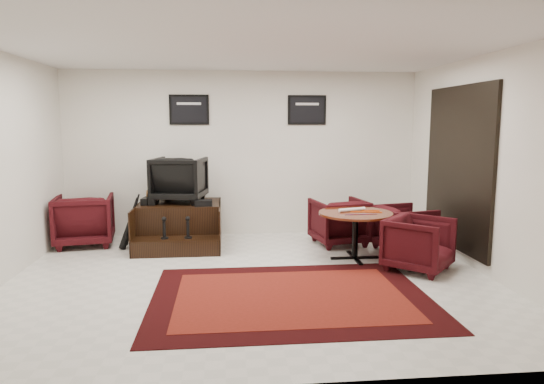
{
  "coord_description": "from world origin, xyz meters",
  "views": [
    {
      "loc": [
        -0.32,
        -5.84,
        1.94
      ],
      "look_at": [
        0.34,
        0.9,
        0.96
      ],
      "focal_mm": 32.0,
      "sensor_mm": 36.0,
      "label": 1
    }
  ],
  "objects_px": {
    "meeting_table": "(356,218)",
    "table_chair_window": "(404,226)",
    "shine_chair": "(179,177)",
    "armchair_side": "(84,217)",
    "table_chair_corner": "(419,241)",
    "shine_podium": "(180,226)",
    "table_chair_back": "(339,219)"
  },
  "relations": [
    {
      "from": "shine_podium",
      "to": "table_chair_corner",
      "type": "distance_m",
      "value": 3.67
    },
    {
      "from": "shine_chair",
      "to": "table_chair_window",
      "type": "bearing_deg",
      "value": 176.2
    },
    {
      "from": "table_chair_back",
      "to": "table_chair_corner",
      "type": "height_order",
      "value": "table_chair_back"
    },
    {
      "from": "shine_podium",
      "to": "meeting_table",
      "type": "distance_m",
      "value": 2.79
    },
    {
      "from": "shine_chair",
      "to": "meeting_table",
      "type": "relative_size",
      "value": 0.78
    },
    {
      "from": "armchair_side",
      "to": "table_chair_back",
      "type": "distance_m",
      "value": 4.05
    },
    {
      "from": "shine_chair",
      "to": "meeting_table",
      "type": "xyz_separation_m",
      "value": [
        2.56,
        -1.21,
        -0.48
      ]
    },
    {
      "from": "meeting_table",
      "to": "table_chair_back",
      "type": "relative_size",
      "value": 1.28
    },
    {
      "from": "meeting_table",
      "to": "table_chair_back",
      "type": "distance_m",
      "value": 0.89
    },
    {
      "from": "meeting_table",
      "to": "shine_chair",
      "type": "bearing_deg",
      "value": 154.67
    },
    {
      "from": "shine_chair",
      "to": "table_chair_back",
      "type": "distance_m",
      "value": 2.64
    },
    {
      "from": "table_chair_window",
      "to": "table_chair_corner",
      "type": "height_order",
      "value": "table_chair_corner"
    },
    {
      "from": "shine_chair",
      "to": "table_chair_corner",
      "type": "xyz_separation_m",
      "value": [
        3.26,
        -1.82,
        -0.68
      ]
    },
    {
      "from": "meeting_table",
      "to": "table_chair_window",
      "type": "bearing_deg",
      "value": 22.11
    },
    {
      "from": "shine_podium",
      "to": "table_chair_window",
      "type": "relative_size",
      "value": 1.74
    },
    {
      "from": "armchair_side",
      "to": "table_chair_window",
      "type": "distance_m",
      "value": 4.99
    },
    {
      "from": "table_chair_back",
      "to": "table_chair_corner",
      "type": "bearing_deg",
      "value": 105.57
    },
    {
      "from": "table_chair_back",
      "to": "table_chair_corner",
      "type": "xyz_separation_m",
      "value": [
        0.72,
        -1.48,
        -0.01
      ]
    },
    {
      "from": "shine_chair",
      "to": "table_chair_window",
      "type": "relative_size",
      "value": 1.05
    },
    {
      "from": "table_chair_corner",
      "to": "shine_podium",
      "type": "bearing_deg",
      "value": 105.15
    },
    {
      "from": "shine_podium",
      "to": "table_chair_corner",
      "type": "xyz_separation_m",
      "value": [
        3.26,
        -1.68,
        0.08
      ]
    },
    {
      "from": "table_chair_back",
      "to": "table_chair_window",
      "type": "relative_size",
      "value": 1.05
    },
    {
      "from": "table_chair_back",
      "to": "table_chair_window",
      "type": "xyz_separation_m",
      "value": [
        0.88,
        -0.52,
        -0.02
      ]
    },
    {
      "from": "table_chair_corner",
      "to": "armchair_side",
      "type": "bearing_deg",
      "value": 111.66
    },
    {
      "from": "shine_podium",
      "to": "table_chair_corner",
      "type": "bearing_deg",
      "value": -27.35
    },
    {
      "from": "table_chair_back",
      "to": "table_chair_window",
      "type": "distance_m",
      "value": 1.02
    },
    {
      "from": "meeting_table",
      "to": "table_chair_corner",
      "type": "height_order",
      "value": "table_chair_corner"
    },
    {
      "from": "armchair_side",
      "to": "table_chair_corner",
      "type": "relative_size",
      "value": 1.14
    },
    {
      "from": "armchair_side",
      "to": "table_chair_window",
      "type": "xyz_separation_m",
      "value": [
        4.92,
        -0.86,
        -0.06
      ]
    },
    {
      "from": "meeting_table",
      "to": "armchair_side",
      "type": "bearing_deg",
      "value": 163.53
    },
    {
      "from": "meeting_table",
      "to": "table_chair_window",
      "type": "height_order",
      "value": "table_chair_window"
    },
    {
      "from": "shine_podium",
      "to": "table_chair_corner",
      "type": "relative_size",
      "value": 1.72
    }
  ]
}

